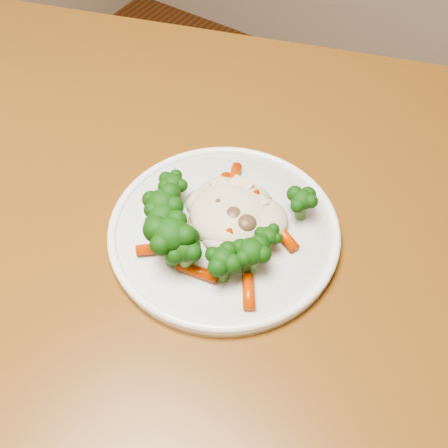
% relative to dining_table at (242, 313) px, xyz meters
% --- Properties ---
extents(dining_table, '(1.45, 1.18, 0.75)m').
position_rel_dining_table_xyz_m(dining_table, '(0.00, 0.00, 0.00)').
color(dining_table, brown).
rests_on(dining_table, ground).
extents(plate, '(0.25, 0.25, 0.01)m').
position_rel_dining_table_xyz_m(plate, '(-0.04, 0.02, 0.10)').
color(plate, white).
rests_on(plate, dining_table).
extents(meal, '(0.17, 0.18, 0.06)m').
position_rel_dining_table_xyz_m(meal, '(-0.05, 0.01, 0.13)').
color(meal, beige).
rests_on(meal, plate).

